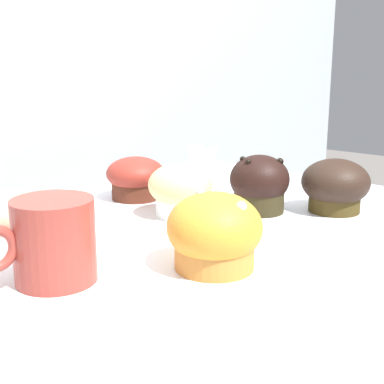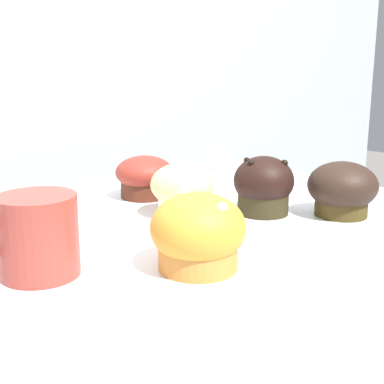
{
  "view_description": "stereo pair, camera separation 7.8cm",
  "coord_description": "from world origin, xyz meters",
  "px_view_note": "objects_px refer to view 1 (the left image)",
  "views": [
    {
      "loc": [
        -0.48,
        -0.49,
        1.16
      ],
      "look_at": [
        0.09,
        0.01,
        0.97
      ],
      "focal_mm": 50.0,
      "sensor_mm": 36.0,
      "label": 1
    },
    {
      "loc": [
        -0.43,
        -0.54,
        1.16
      ],
      "look_at": [
        0.09,
        0.01,
        0.97
      ],
      "focal_mm": 50.0,
      "sensor_mm": 36.0,
      "label": 2
    }
  ],
  "objects_px": {
    "muffin_back_left": "(136,178)",
    "muffin_back_center": "(259,184)",
    "muffin_front_center": "(5,218)",
    "muffin_back_right": "(180,189)",
    "coffee_cup": "(52,239)",
    "muffin_front_right": "(214,233)",
    "muffin_front_left": "(335,186)"
  },
  "relations": [
    {
      "from": "coffee_cup",
      "to": "muffin_front_left",
      "type": "bearing_deg",
      "value": -12.83
    },
    {
      "from": "muffin_back_left",
      "to": "muffin_back_center",
      "type": "bearing_deg",
      "value": -71.41
    },
    {
      "from": "muffin_front_center",
      "to": "muffin_back_center",
      "type": "bearing_deg",
      "value": -25.35
    },
    {
      "from": "muffin_back_left",
      "to": "muffin_back_right",
      "type": "relative_size",
      "value": 1.02
    },
    {
      "from": "muffin_front_left",
      "to": "muffin_front_right",
      "type": "bearing_deg",
      "value": -179.24
    },
    {
      "from": "muffin_back_right",
      "to": "muffin_back_center",
      "type": "relative_size",
      "value": 1.05
    },
    {
      "from": "muffin_back_center",
      "to": "muffin_back_left",
      "type": "bearing_deg",
      "value": 108.59
    },
    {
      "from": "muffin_front_right",
      "to": "muffin_back_center",
      "type": "height_order",
      "value": "muffin_front_right"
    },
    {
      "from": "muffin_front_center",
      "to": "muffin_front_right",
      "type": "bearing_deg",
      "value": -66.43
    },
    {
      "from": "muffin_back_left",
      "to": "muffin_front_left",
      "type": "distance_m",
      "value": 0.33
    },
    {
      "from": "muffin_back_left",
      "to": "muffin_front_right",
      "type": "relative_size",
      "value": 0.92
    },
    {
      "from": "muffin_front_center",
      "to": "coffee_cup",
      "type": "height_order",
      "value": "coffee_cup"
    },
    {
      "from": "muffin_back_right",
      "to": "muffin_back_center",
      "type": "bearing_deg",
      "value": -38.82
    },
    {
      "from": "muffin_back_right",
      "to": "coffee_cup",
      "type": "xyz_separation_m",
      "value": [
        -0.28,
        -0.06,
        0.01
      ]
    },
    {
      "from": "muffin_back_left",
      "to": "muffin_front_left",
      "type": "bearing_deg",
      "value": -63.39
    },
    {
      "from": "muffin_back_center",
      "to": "coffee_cup",
      "type": "bearing_deg",
      "value": 177.91
    },
    {
      "from": "muffin_back_center",
      "to": "muffin_back_right",
      "type": "bearing_deg",
      "value": 141.18
    },
    {
      "from": "muffin_front_center",
      "to": "coffee_cup",
      "type": "bearing_deg",
      "value": -101.75
    },
    {
      "from": "muffin_back_right",
      "to": "muffin_front_right",
      "type": "bearing_deg",
      "value": -127.76
    },
    {
      "from": "muffin_back_right",
      "to": "muffin_front_right",
      "type": "relative_size",
      "value": 0.9
    },
    {
      "from": "muffin_front_right",
      "to": "muffin_front_left",
      "type": "bearing_deg",
      "value": 0.76
    },
    {
      "from": "muffin_back_right",
      "to": "muffin_front_right",
      "type": "distance_m",
      "value": 0.22
    },
    {
      "from": "muffin_back_left",
      "to": "muffin_back_right",
      "type": "distance_m",
      "value": 0.13
    },
    {
      "from": "muffin_back_center",
      "to": "muffin_front_right",
      "type": "bearing_deg",
      "value": -157.96
    },
    {
      "from": "muffin_back_left",
      "to": "muffin_back_center",
      "type": "xyz_separation_m",
      "value": [
        0.07,
        -0.21,
        0.01
      ]
    },
    {
      "from": "muffin_front_center",
      "to": "muffin_back_right",
      "type": "height_order",
      "value": "muffin_back_right"
    },
    {
      "from": "muffin_front_left",
      "to": "muffin_front_center",
      "type": "bearing_deg",
      "value": 149.15
    },
    {
      "from": "muffin_front_right",
      "to": "muffin_back_center",
      "type": "distance_m",
      "value": 0.25
    },
    {
      "from": "muffin_front_left",
      "to": "muffin_front_right",
      "type": "height_order",
      "value": "muffin_front_right"
    },
    {
      "from": "muffin_front_left",
      "to": "coffee_cup",
      "type": "height_order",
      "value": "coffee_cup"
    },
    {
      "from": "muffin_back_right",
      "to": "muffin_front_left",
      "type": "distance_m",
      "value": 0.24
    },
    {
      "from": "muffin_front_left",
      "to": "muffin_back_center",
      "type": "bearing_deg",
      "value": 131.43
    }
  ]
}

